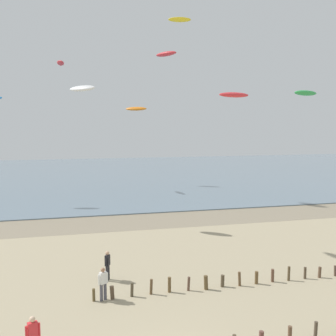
{
  "coord_description": "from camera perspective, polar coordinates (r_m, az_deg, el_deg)",
  "views": [
    {
      "loc": [
        -3.54,
        -12.66,
        8.82
      ],
      "look_at": [
        2.68,
        11.94,
        6.16
      ],
      "focal_mm": 43.09,
      "sensor_mm": 36.0,
      "label": 1
    }
  ],
  "objects": [
    {
      "name": "wet_sand_strip",
      "position": [
        37.31,
        -8.42,
        -7.75
      ],
      "size": [
        120.0,
        6.21,
        0.01
      ],
      "primitive_type": "cube",
      "color": "gray",
      "rests_on": "ground"
    },
    {
      "name": "sea",
      "position": [
        74.78,
        -11.37,
        -0.87
      ],
      "size": [
        160.0,
        70.0,
        0.1
      ],
      "primitive_type": "cube",
      "color": "slate",
      "rests_on": "ground"
    },
    {
      "name": "groyne_mid",
      "position": [
        23.22,
        8.44,
        -15.43
      ],
      "size": [
        15.26,
        0.36,
        0.83
      ],
      "color": "brown",
      "rests_on": "ground"
    },
    {
      "name": "person_mid_beach",
      "position": [
        17.21,
        -18.56,
        -21.66
      ],
      "size": [
        0.54,
        0.33,
        1.71
      ],
      "color": "#232328",
      "rests_on": "ground"
    },
    {
      "name": "person_right_flank",
      "position": [
        23.92,
        -8.55,
        -13.37
      ],
      "size": [
        0.35,
        0.53,
        1.71
      ],
      "color": "#232328",
      "rests_on": "ground"
    },
    {
      "name": "person_trailing_behind",
      "position": [
        21.41,
        -9.17,
        -15.75
      ],
      "size": [
        0.52,
        0.35,
        1.71
      ],
      "color": "#4C4C56",
      "rests_on": "ground"
    },
    {
      "name": "kite_aloft_0",
      "position": [
        30.62,
        9.3,
        10.18
      ],
      "size": [
        2.42,
        0.96,
        0.5
      ],
      "primitive_type": "ellipsoid",
      "rotation": [
        -0.17,
        0.0,
        3.21
      ],
      "color": "red"
    },
    {
      "name": "kite_aloft_1",
      "position": [
        43.23,
        18.88,
        10.0
      ],
      "size": [
        3.39,
        2.11,
        0.57
      ],
      "primitive_type": "ellipsoid",
      "rotation": [
        -0.05,
        0.0,
        0.36
      ],
      "color": "green"
    },
    {
      "name": "kite_aloft_2",
      "position": [
        59.42,
        -14.96,
        14.15
      ],
      "size": [
        1.46,
        3.01,
        0.82
      ],
      "primitive_type": "ellipsoid",
      "rotation": [
        -0.46,
        0.0,
        4.87
      ],
      "color": "red"
    },
    {
      "name": "kite_aloft_3",
      "position": [
        49.8,
        -0.28,
        15.83
      ],
      "size": [
        2.57,
        3.37,
        0.56
      ],
      "primitive_type": "ellipsoid",
      "rotation": [
        0.03,
        0.0,
        5.24
      ],
      "color": "red"
    },
    {
      "name": "kite_aloft_4",
      "position": [
        40.1,
        1.65,
        20.25
      ],
      "size": [
        2.24,
        1.15,
        0.54
      ],
      "primitive_type": "ellipsoid",
      "rotation": [
        0.32,
        0.0,
        2.95
      ],
      "color": "yellow"
    },
    {
      "name": "kite_aloft_7",
      "position": [
        60.91,
        -4.53,
        8.35
      ],
      "size": [
        3.4,
        2.6,
        0.77
      ],
      "primitive_type": "ellipsoid",
      "rotation": [
        -0.26,
        0.0,
        2.63
      ],
      "color": "orange"
    },
    {
      "name": "kite_aloft_8",
      "position": [
        36.59,
        -12.04,
        10.95
      ],
      "size": [
        2.74,
        2.67,
        0.79
      ],
      "primitive_type": "ellipsoid",
      "rotation": [
        0.44,
        0.0,
        5.53
      ],
      "color": "white"
    }
  ]
}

